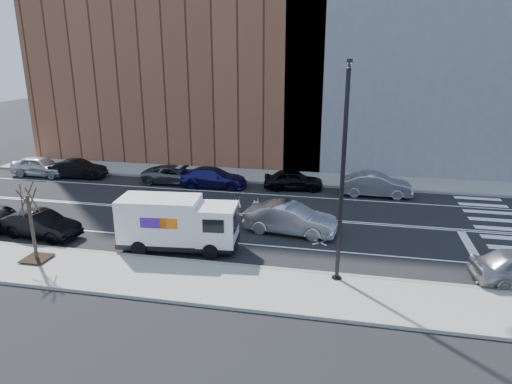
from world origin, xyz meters
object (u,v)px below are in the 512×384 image
at_px(far_parked_a, 41,166).
at_px(driving_sedan, 290,219).
at_px(fedex_van, 177,223).
at_px(far_parked_b, 78,169).

distance_m(far_parked_a, driving_sedan, 22.60).
distance_m(fedex_van, driving_sedan, 6.24).
bearing_deg(far_parked_b, far_parked_a, 86.13).
bearing_deg(far_parked_a, fedex_van, -124.15).
xyz_separation_m(far_parked_b, driving_sedan, (17.89, -7.99, 0.12)).
xyz_separation_m(fedex_van, far_parked_a, (-15.90, 11.23, -0.63)).
bearing_deg(far_parked_b, driving_sedan, -118.98).
xyz_separation_m(far_parked_a, driving_sedan, (21.16, -7.93, 0.04)).
relative_size(fedex_van, far_parked_a, 1.31).
height_order(fedex_van, driving_sedan, fedex_van).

